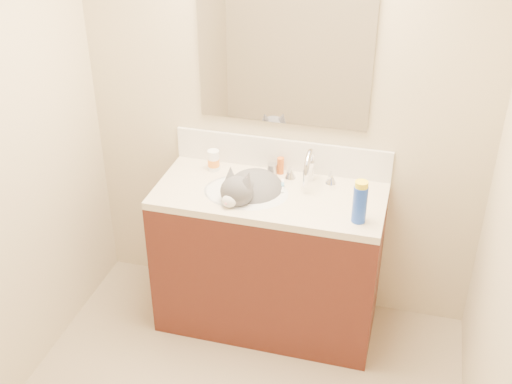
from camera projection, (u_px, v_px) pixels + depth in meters
The scene contains 16 objects.
room_shell at pixel (202, 175), 2.20m from camera, with size 2.24×2.54×2.52m.
vanity_cabinet at pixel (269, 262), 3.56m from camera, with size 1.20×0.55×0.82m, color #471B13.
counter_slab at pixel (270, 195), 3.34m from camera, with size 1.20×0.55×0.04m, color beige.
basin at pixel (246, 203), 3.37m from camera, with size 0.45×0.36×0.14m, color white.
faucet at pixel (309, 170), 3.36m from camera, with size 0.28×0.20×0.21m.
cat at pixel (251, 193), 3.36m from camera, with size 0.41×0.48×0.34m.
backsplash at pixel (282, 154), 3.50m from camera, with size 1.20×0.02×0.18m, color silver.
mirror at pixel (284, 49), 3.20m from camera, with size 0.90×0.02×0.80m, color white.
pill_bottle at pixel (214, 160), 3.51m from camera, with size 0.06×0.06×0.12m, color white.
pill_label at pixel (214, 162), 3.52m from camera, with size 0.07×0.07×0.04m, color orange.
silver_jar at pixel (272, 169), 3.48m from camera, with size 0.05×0.05×0.06m, color #B7B7BC.
amber_bottle at pixel (281, 166), 3.48m from camera, with size 0.04×0.04×0.09m, color #D25A18.
toothbrush at pixel (283, 186), 3.38m from camera, with size 0.01×0.14×0.01m, color white.
toothbrush_head at pixel (283, 185), 3.38m from camera, with size 0.02×0.03×0.02m, color #5EA1C9.
spray_can at pixel (360, 204), 3.05m from camera, with size 0.07×0.07×0.19m, color blue.
spray_cap at pixel (362, 185), 2.99m from camera, with size 0.06×0.06×0.04m, color yellow.
Camera 1 is at (0.68, -1.81, 2.56)m, focal length 45.00 mm.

